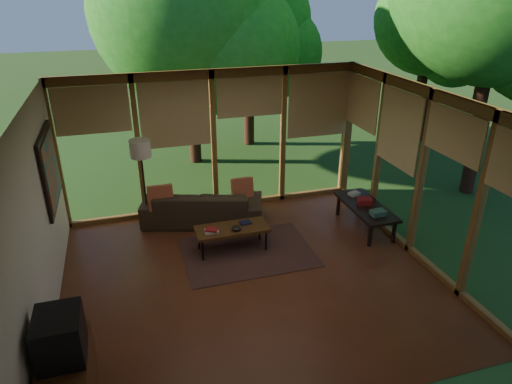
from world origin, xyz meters
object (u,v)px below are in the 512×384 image
object	(u,v)px
sofa	(203,206)
side_console	(366,207)
media_cabinet	(67,377)
coffee_table	(232,229)
television	(60,336)
floor_lamp	(141,154)

from	to	relation	value
sofa	side_console	size ratio (longest dim) A/B	1.56
sofa	media_cabinet	world-z (taller)	sofa
media_cabinet	side_console	xyz separation A→B (m)	(4.87, 2.47, 0.11)
sofa	coffee_table	bearing A→B (deg)	120.43
television	floor_lamp	world-z (taller)	floor_lamp
sofa	television	size ratio (longest dim) A/B	3.98
sofa	television	distance (m)	4.17
coffee_table	floor_lamp	bearing A→B (deg)	135.60
media_cabinet	sofa	bearing A→B (deg)	59.35
sofa	side_console	world-z (taller)	sofa
sofa	side_console	xyz separation A→B (m)	(2.76, -1.10, 0.09)
floor_lamp	side_console	distance (m)	4.07
television	floor_lamp	size ratio (longest dim) A/B	0.33
sofa	media_cabinet	size ratio (longest dim) A/B	2.19
coffee_table	side_console	world-z (taller)	side_console
media_cabinet	floor_lamp	distance (m)	3.99
sofa	coffee_table	xyz separation A→B (m)	(0.28, -1.15, 0.07)
side_console	media_cabinet	bearing A→B (deg)	-153.11
sofa	television	bearing A→B (deg)	76.57
floor_lamp	side_console	world-z (taller)	floor_lamp
side_console	sofa	bearing A→B (deg)	158.33
coffee_table	side_console	size ratio (longest dim) A/B	0.86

